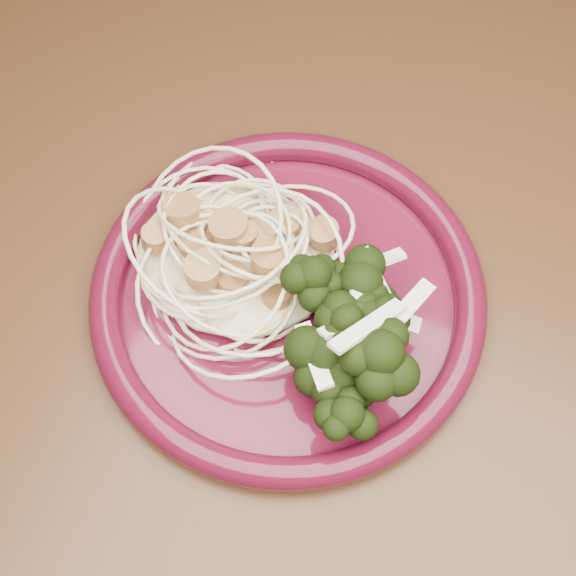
# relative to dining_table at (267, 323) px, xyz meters

# --- Properties ---
(dining_table) EXTENTS (1.20, 0.80, 0.75)m
(dining_table) POSITION_rel_dining_table_xyz_m (0.00, 0.00, 0.00)
(dining_table) COLOR #472814
(dining_table) RESTS_ON ground
(dinner_plate) EXTENTS (0.35, 0.35, 0.02)m
(dinner_plate) POSITION_rel_dining_table_xyz_m (0.03, -0.02, 0.11)
(dinner_plate) COLOR #4F0D20
(dinner_plate) RESTS_ON dining_table
(spaghetti_pile) EXTENTS (0.18, 0.16, 0.03)m
(spaghetti_pile) POSITION_rel_dining_table_xyz_m (-0.02, -0.01, 0.12)
(spaghetti_pile) COLOR #F7E7B2
(spaghetti_pile) RESTS_ON dinner_plate
(scallop_cluster) EXTENTS (0.17, 0.17, 0.05)m
(scallop_cluster) POSITION_rel_dining_table_xyz_m (-0.02, -0.01, 0.16)
(scallop_cluster) COLOR #AD7B46
(scallop_cluster) RESTS_ON spaghetti_pile
(broccoli_pile) EXTENTS (0.14, 0.19, 0.06)m
(broccoli_pile) POSITION_rel_dining_table_xyz_m (0.09, -0.03, 0.13)
(broccoli_pile) COLOR black
(broccoli_pile) RESTS_ON dinner_plate
(onion_garnish) EXTENTS (0.10, 0.12, 0.06)m
(onion_garnish) POSITION_rel_dining_table_xyz_m (0.09, -0.03, 0.17)
(onion_garnish) COLOR white
(onion_garnish) RESTS_ON broccoli_pile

